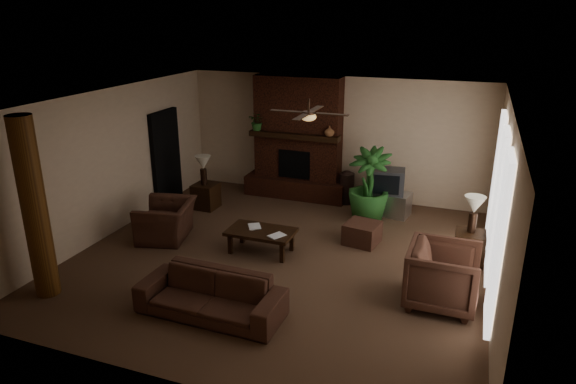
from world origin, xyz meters
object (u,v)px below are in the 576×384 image
at_px(log_column, 34,209).
at_px(tv_stand, 389,203).
at_px(armchair_left, 166,214).
at_px(lamp_right, 474,207).
at_px(side_table_left, 206,196).
at_px(coffee_table, 261,233).
at_px(floor_vase, 347,185).
at_px(lamp_left, 203,165).
at_px(armchair_right, 443,273).
at_px(side_table_right, 469,247).
at_px(floor_plant, 368,200).
at_px(sofa, 210,288).
at_px(ottoman, 362,233).

height_order(log_column, tv_stand, log_column).
height_order(armchair_left, lamp_right, lamp_right).
bearing_deg(log_column, armchair_left, 76.17).
bearing_deg(side_table_left, coffee_table, -38.97).
height_order(log_column, armchair_left, log_column).
bearing_deg(lamp_right, floor_vase, 142.57).
xyz_separation_m(armchair_left, lamp_left, (-0.10, 1.67, 0.52)).
bearing_deg(coffee_table, lamp_left, 141.48).
height_order(coffee_table, side_table_left, side_table_left).
distance_m(coffee_table, lamp_right, 3.72).
xyz_separation_m(armchair_left, floor_vase, (2.78, 3.07, -0.05)).
relative_size(armchair_right, lamp_left, 1.59).
relative_size(lamp_left, lamp_right, 1.00).
height_order(coffee_table, lamp_left, lamp_left).
relative_size(tv_stand, side_table_right, 1.55).
bearing_deg(side_table_left, floor_plant, 8.96).
relative_size(sofa, floor_vase, 2.75).
distance_m(log_column, floor_plant, 6.25).
relative_size(log_column, armchair_left, 2.54).
relative_size(tv_stand, floor_plant, 0.55).
height_order(sofa, coffee_table, sofa).
distance_m(log_column, tv_stand, 6.87).
height_order(coffee_table, lamp_right, lamp_right).
height_order(sofa, side_table_right, sofa).
relative_size(log_column, ottoman, 4.67).
relative_size(floor_vase, side_table_right, 1.40).
distance_m(sofa, floor_vase, 5.20).
distance_m(armchair_right, side_table_right, 1.66).
bearing_deg(floor_vase, floor_plant, -51.37).
distance_m(floor_vase, lamp_right, 3.48).
relative_size(sofa, floor_plant, 1.37).
distance_m(coffee_table, floor_plant, 2.65).
height_order(armchair_right, ottoman, armchair_right).
xyz_separation_m(lamp_left, lamp_right, (5.60, -0.69, 0.00)).
bearing_deg(floor_vase, coffee_table, -105.23).
bearing_deg(sofa, coffee_table, 94.34).
distance_m(ottoman, side_table_right, 1.92).
xyz_separation_m(sofa, ottoman, (1.52, 3.14, -0.21)).
height_order(tv_stand, side_table_right, side_table_right).
relative_size(armchair_left, tv_stand, 1.30).
height_order(floor_vase, floor_plant, floor_plant).
relative_size(tv_stand, lamp_left, 1.31).
height_order(log_column, ottoman, log_column).
bearing_deg(side_table_right, lamp_right, 90.00).
bearing_deg(side_table_right, side_table_left, 172.43).
bearing_deg(armchair_right, tv_stand, 22.83).
distance_m(tv_stand, lamp_left, 4.12).
xyz_separation_m(sofa, coffee_table, (-0.12, 2.12, -0.04)).
bearing_deg(log_column, side_table_right, 28.96).
relative_size(log_column, tv_stand, 3.29).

